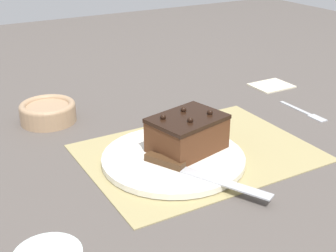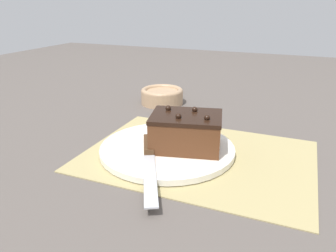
{
  "view_description": "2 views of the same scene",
  "coord_description": "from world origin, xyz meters",
  "views": [
    {
      "loc": [
        -0.48,
        -0.71,
        0.45
      ],
      "look_at": [
        -0.06,
        0.01,
        0.07
      ],
      "focal_mm": 50.0,
      "sensor_mm": 36.0,
      "label": 1
    },
    {
      "loc": [
        0.18,
        -0.59,
        0.3
      ],
      "look_at": [
        -0.06,
        -0.02,
        0.07
      ],
      "focal_mm": 35.0,
      "sensor_mm": 36.0,
      "label": 2
    }
  ],
  "objects": [
    {
      "name": "placemat_woven",
      "position": [
        0.0,
        0.0,
        0.0
      ],
      "size": [
        0.46,
        0.34,
        0.0
      ],
      "primitive_type": "cube",
      "color": "tan",
      "rests_on": "ground_plane"
    },
    {
      "name": "serving_knife",
      "position": [
        -0.08,
        -0.07,
        0.02
      ],
      "size": [
        0.13,
        0.24,
        0.01
      ],
      "rotation": [
        0.0,
        0.0,
        3.61
      ],
      "color": "#472D19",
      "rests_on": "cake_plate"
    },
    {
      "name": "cake_plate",
      "position": [
        -0.07,
        -0.01,
        0.01
      ],
      "size": [
        0.28,
        0.28,
        0.01
      ],
      "color": "white",
      "rests_on": "placemat_woven"
    },
    {
      "name": "ground_plane",
      "position": [
        0.0,
        0.0,
        0.0
      ],
      "size": [
        3.0,
        3.0,
        0.0
      ],
      "primitive_type": "plane",
      "color": "#544C47"
    },
    {
      "name": "chocolate_cake",
      "position": [
        -0.03,
        0.0,
        0.05
      ],
      "size": [
        0.16,
        0.14,
        0.08
      ],
      "rotation": [
        0.0,
        0.0,
        0.23
      ],
      "color": "#512D19",
      "rests_on": "cake_plate"
    },
    {
      "name": "small_bowl",
      "position": [
        -0.22,
        0.32,
        0.03
      ],
      "size": [
        0.13,
        0.13,
        0.05
      ],
      "color": "tan",
      "rests_on": "ground_plane"
    }
  ]
}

